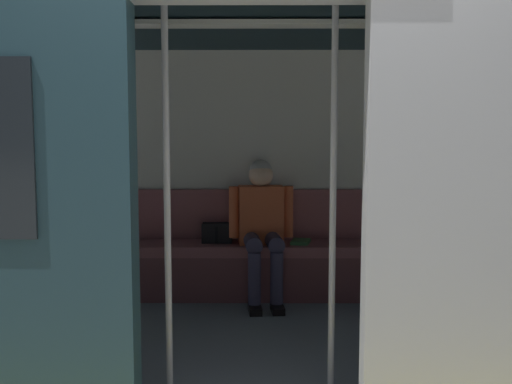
# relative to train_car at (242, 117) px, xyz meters

# --- Properties ---
(train_car) EXTENTS (6.40, 2.87, 2.29)m
(train_car) POSITION_rel_train_car_xyz_m (0.00, 0.00, 0.00)
(train_car) COLOR #ADAFB5
(train_car) RESTS_ON ground_plane
(bench_seat) EXTENTS (2.81, 0.44, 0.48)m
(bench_seat) POSITION_rel_train_car_xyz_m (-0.07, -1.09, -1.16)
(bench_seat) COLOR #935156
(bench_seat) RESTS_ON ground_plane
(person_seated) EXTENTS (0.55, 0.70, 1.21)m
(person_seated) POSITION_rel_train_car_xyz_m (-0.14, -1.04, -0.83)
(person_seated) COLOR #CC5933
(person_seated) RESTS_ON ground_plane
(handbag) EXTENTS (0.26, 0.15, 0.17)m
(handbag) POSITION_rel_train_car_xyz_m (0.25, -1.17, -0.96)
(handbag) COLOR black
(handbag) RESTS_ON bench_seat
(book) EXTENTS (0.19, 0.25, 0.03)m
(book) POSITION_rel_train_car_xyz_m (-0.48, -1.12, -1.03)
(book) COLOR #33723F
(book) RESTS_ON bench_seat
(grab_pole_door) EXTENTS (0.04, 0.04, 2.15)m
(grab_pole_door) POSITION_rel_train_car_xyz_m (0.37, 0.76, -0.45)
(grab_pole_door) COLOR silver
(grab_pole_door) RESTS_ON ground_plane
(grab_pole_far) EXTENTS (0.04, 0.04, 2.15)m
(grab_pole_far) POSITION_rel_train_car_xyz_m (-0.51, 0.71, -0.45)
(grab_pole_far) COLOR silver
(grab_pole_far) RESTS_ON ground_plane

